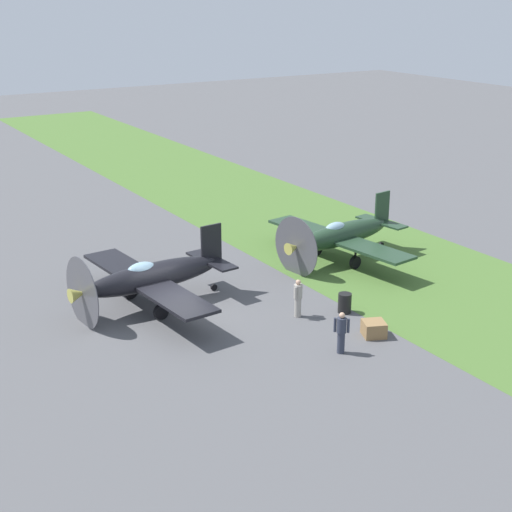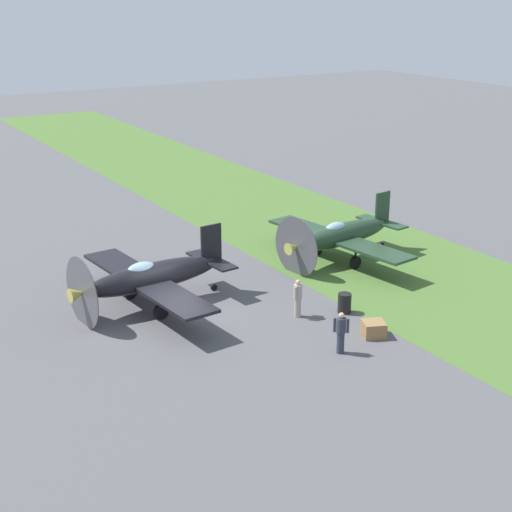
# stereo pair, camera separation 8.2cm
# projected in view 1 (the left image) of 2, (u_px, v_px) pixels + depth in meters

# --- Properties ---
(ground_plane) EXTENTS (160.00, 160.00, 0.00)m
(ground_plane) POSITION_uv_depth(u_px,v_px,m) (177.00, 318.00, 33.31)
(ground_plane) COLOR #515154
(grass_verge) EXTENTS (120.00, 11.00, 0.01)m
(grass_verge) POSITION_uv_depth(u_px,v_px,m) (394.00, 266.00, 39.53)
(grass_verge) COLOR #476B2D
(grass_verge) RESTS_ON ground
(airplane_lead) EXTENTS (9.70, 7.67, 3.45)m
(airplane_lead) POSITION_uv_depth(u_px,v_px,m) (151.00, 277.00, 34.02)
(airplane_lead) COLOR black
(airplane_lead) RESTS_ON ground
(airplane_wingman) EXTENTS (9.47, 7.53, 3.36)m
(airplane_wingman) POSITION_uv_depth(u_px,v_px,m) (341.00, 235.00, 40.02)
(airplane_wingman) COLOR #233D28
(airplane_wingman) RESTS_ON ground
(ground_crew_chief) EXTENTS (0.44, 0.51, 1.73)m
(ground_crew_chief) POSITION_uv_depth(u_px,v_px,m) (341.00, 332.00, 29.81)
(ground_crew_chief) COLOR #2D3342
(ground_crew_chief) RESTS_ON ground
(ground_crew_mechanic) EXTENTS (0.39, 0.55, 1.73)m
(ground_crew_mechanic) POSITION_uv_depth(u_px,v_px,m) (298.00, 297.00, 33.17)
(ground_crew_mechanic) COLOR #9E998E
(ground_crew_mechanic) RESTS_ON ground
(fuel_drum) EXTENTS (0.60, 0.60, 0.90)m
(fuel_drum) POSITION_uv_depth(u_px,v_px,m) (345.00, 303.00, 33.74)
(fuel_drum) COLOR black
(fuel_drum) RESTS_ON ground
(supply_crate) EXTENTS (1.18, 1.18, 0.64)m
(supply_crate) POSITION_uv_depth(u_px,v_px,m) (374.00, 329.00, 31.48)
(supply_crate) COLOR olive
(supply_crate) RESTS_ON ground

